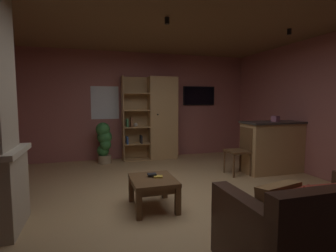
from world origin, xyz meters
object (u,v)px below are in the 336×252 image
Objects in this scene: bookshelf_cabinet at (159,119)px; table_book_0 at (158,177)px; potted_floor_plant at (104,141)px; coffee_table at (153,184)px; dining_chair at (241,148)px; table_book_1 at (152,174)px; kitchen_bar_counter at (277,146)px; tissue_box at (275,119)px; leather_couch at (321,233)px; wall_mounted_tv at (199,96)px.

bookshelf_cabinet is 16.84× the size of table_book_0.
bookshelf_cabinet reaches higher than potted_floor_plant.
table_book_0 is 2.82m from potted_floor_plant.
coffee_table is at bearing -171.08° from table_book_0.
dining_chair is (1.95, 1.06, 0.11)m from table_book_0.
table_book_1 is at bearing -106.57° from bookshelf_cabinet.
kitchen_bar_counter is 3.03m from coffee_table.
dining_chair is 0.97× the size of potted_floor_plant.
leather_couch is at bearing -121.90° from tissue_box.
leather_couch is 1.94m from table_book_0.
potted_floor_plant is (-1.59, 4.41, 0.21)m from leather_couch.
kitchen_bar_counter is 2.48m from wall_mounted_tv.
dining_chair is at bearing 71.01° from leather_couch.
coffee_table is (-0.85, -2.92, -0.68)m from bookshelf_cabinet.
tissue_box is 0.13× the size of dining_chair.
kitchen_bar_counter is 0.91× the size of leather_couch.
bookshelf_cabinet reaches higher than tissue_box.
bookshelf_cabinet is at bearing 6.24° from potted_floor_plant.
wall_mounted_tv is at bearing 57.31° from coffee_table.
kitchen_bar_counter reaches higher than potted_floor_plant.
coffee_table is (-1.09, 1.63, 0.02)m from leather_couch.
table_book_0 is at bearing -104.94° from bookshelf_cabinet.
kitchen_bar_counter is 2.95m from table_book_0.
table_book_1 is at bearing -161.16° from tissue_box.
bookshelf_cabinet is at bearing 93.04° from leather_couch.
leather_couch is 4.69m from potted_floor_plant.
leather_couch reaches higher than table_book_0.
coffee_table is 0.78× the size of wall_mounted_tv.
table_book_1 is at bearing 86.41° from coffee_table.
coffee_table is at bearing -159.73° from tissue_box.
table_book_0 is at bearing -43.94° from table_book_1.
tissue_box is at bearing 20.27° from coffee_table.
dining_chair reaches higher than coffee_table.
potted_floor_plant is at bearing 100.52° from table_book_1.
bookshelf_cabinet reaches higher than table_book_1.
potted_floor_plant is (-1.35, -0.15, -0.48)m from bookshelf_cabinet.
potted_floor_plant is (-2.52, 1.70, -0.02)m from dining_chair.
kitchen_bar_counter reaches higher than dining_chair.
tissue_box is 1.04× the size of table_book_1.
dining_chair is (-0.72, 0.06, -0.55)m from tissue_box.
kitchen_bar_counter is 0.57m from tissue_box.
table_book_0 is 2.22m from dining_chair.
bookshelf_cabinet is at bearing 73.76° from coffee_table.
table_book_0 is at bearing -78.35° from potted_floor_plant.
bookshelf_cabinet is 2.19× the size of dining_chair.
table_book_0 is (0.07, 0.01, 0.09)m from coffee_table.
coffee_table is 0.72× the size of potted_floor_plant.
table_book_0 is 0.10m from table_book_1.
potted_floor_plant reaches higher than dining_chair.
table_book_1 is 0.13× the size of dining_chair.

